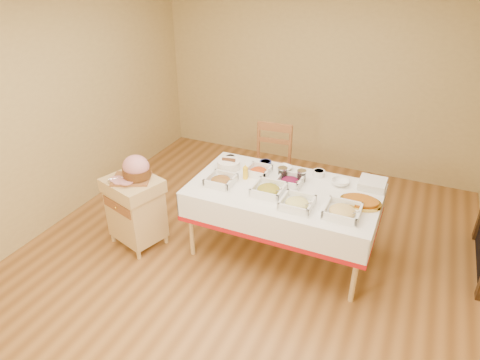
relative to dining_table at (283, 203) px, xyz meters
name	(u,v)px	position (x,y,z in m)	size (l,w,h in m)	color
room_shell	(244,144)	(-0.30, -0.30, 0.70)	(5.00, 5.00, 5.00)	#96622E
dining_table	(283,203)	(0.00, 0.00, 0.00)	(1.82, 1.02, 0.76)	#DAB978
butcher_cart	(136,208)	(-1.45, -0.48, -0.16)	(0.65, 0.59, 0.77)	#DAB978
dining_chair	(270,166)	(-0.45, 0.83, -0.08)	(0.50, 0.48, 1.01)	#935A30
ham_on_board	(135,170)	(-1.41, -0.45, 0.28)	(0.39, 0.37, 0.26)	#935A30
serving_dish_a	(221,180)	(-0.60, -0.17, 0.20)	(0.27, 0.27, 0.12)	white
serving_dish_b	(269,189)	(-0.11, -0.14, 0.20)	(0.29, 0.29, 0.12)	white
serving_dish_c	(297,203)	(0.21, -0.27, 0.20)	(0.28, 0.28, 0.12)	white
serving_dish_d	(342,211)	(0.61, -0.23, 0.20)	(0.31, 0.31, 0.12)	white
serving_dish_e	(259,171)	(-0.34, 0.18, 0.20)	(0.24, 0.23, 0.11)	white
serving_dish_f	(290,181)	(0.02, 0.11, 0.20)	(0.25, 0.24, 0.11)	white
small_bowl_left	(230,158)	(-0.74, 0.35, 0.19)	(0.11, 0.11, 0.05)	white
small_bowl_mid	(266,163)	(-0.34, 0.38, 0.19)	(0.13, 0.13, 0.05)	navy
small_bowl_right	(319,173)	(0.24, 0.39, 0.20)	(0.12, 0.12, 0.06)	white
bowl_white_imported	(285,168)	(-0.12, 0.38, 0.18)	(0.15, 0.15, 0.04)	white
bowl_small_imported	(340,182)	(0.48, 0.30, 0.19)	(0.17, 0.17, 0.05)	white
preserve_jar_left	(283,174)	(-0.08, 0.18, 0.22)	(0.10, 0.10, 0.12)	silver
preserve_jar_right	(301,176)	(0.10, 0.21, 0.21)	(0.09, 0.09, 0.12)	silver
mustard_bottle	(245,172)	(-0.42, 0.03, 0.23)	(0.05, 0.05, 0.16)	yellow
bread_basket	(229,164)	(-0.68, 0.16, 0.21)	(0.24, 0.24, 0.11)	white
plate_stack	(372,184)	(0.77, 0.38, 0.20)	(0.25, 0.25, 0.08)	white
brass_platter	(360,202)	(0.73, 0.01, 0.18)	(0.38, 0.27, 0.05)	gold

